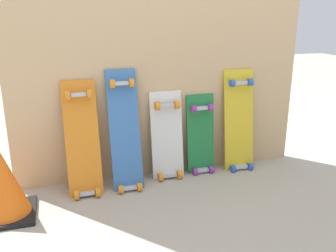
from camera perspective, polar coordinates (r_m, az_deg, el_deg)
name	(u,v)px	position (r m, az deg, el deg)	size (l,w,h in m)	color
ground_plane	(165,175)	(2.61, -0.44, -7.45)	(12.00, 12.00, 0.00)	#A89E8E
plywood_wall_panel	(162,34)	(2.44, -0.97, 13.89)	(1.96, 0.04, 1.90)	tan
skateboard_orange	(83,144)	(2.35, -12.90, -2.71)	(0.21, 0.27, 0.76)	orange
skateboard_blue	(125,136)	(2.37, -6.55, -1.51)	(0.19, 0.26, 0.81)	#386BAD
skateboard_white	(167,140)	(2.51, -0.12, -2.17)	(0.22, 0.16, 0.65)	silver
skateboard_green	(201,139)	(2.60, 5.02, -1.99)	(0.19, 0.14, 0.62)	#1E7238
skateboard_yellow	(239,125)	(2.68, 10.78, 0.13)	(0.22, 0.17, 0.78)	gold
traffic_cone	(2,182)	(2.23, -24.04, -7.87)	(0.32, 0.32, 0.42)	black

